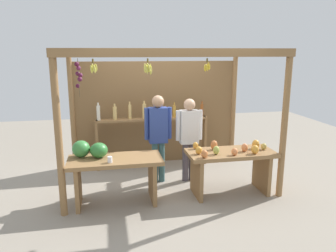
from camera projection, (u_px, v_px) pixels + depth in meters
The scene contains 7 objects.
ground_plane at pixel (166, 179), 6.02m from camera, with size 12.00×12.00×0.00m, color gray.
market_stall at pixel (161, 102), 6.19m from camera, with size 3.49×2.18×2.34m.
fruit_counter_left at pixel (109, 165), 4.99m from camera, with size 1.42×0.64×0.98m.
fruit_counter_right at pixel (230, 161), 5.32m from camera, with size 1.42×0.64×0.88m.
bottle_shelf_unit at pixel (152, 127), 6.56m from camera, with size 2.24×0.22×1.35m.
vendor_man at pixel (158, 131), 5.73m from camera, with size 0.48×0.21×1.57m.
vendor_woman at pixel (189, 133), 5.79m from camera, with size 0.48×0.20×1.50m.
Camera 1 is at (-1.04, -5.56, 2.30)m, focal length 34.97 mm.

